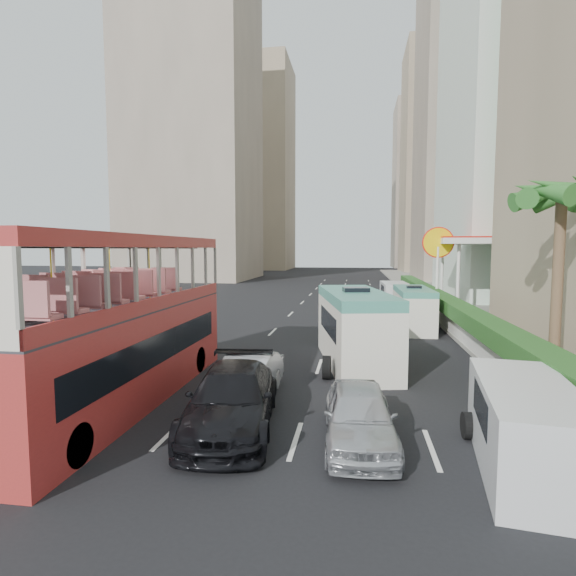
% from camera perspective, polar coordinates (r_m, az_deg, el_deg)
% --- Properties ---
extents(ground_plane, '(200.00, 200.00, 0.00)m').
position_cam_1_polar(ground_plane, '(13.34, 3.92, -15.44)').
color(ground_plane, black).
rests_on(ground_plane, ground).
extents(double_decker_bus, '(2.50, 11.00, 5.06)m').
position_cam_1_polar(double_decker_bus, '(14.45, -20.50, -3.78)').
color(double_decker_bus, '#AC2C29').
rests_on(double_decker_bus, ground).
extents(car_silver_lane_a, '(1.67, 4.22, 1.37)m').
position_cam_1_polar(car_silver_lane_a, '(14.40, -5.22, -13.89)').
color(car_silver_lane_a, '#BABCC1').
rests_on(car_silver_lane_a, ground).
extents(car_silver_lane_b, '(1.89, 4.20, 1.40)m').
position_cam_1_polar(car_silver_lane_b, '(11.51, 9.00, -18.93)').
color(car_silver_lane_b, '#BABCC1').
rests_on(car_silver_lane_b, ground).
extents(car_black, '(2.80, 5.56, 1.55)m').
position_cam_1_polar(car_black, '(12.37, -7.08, -17.15)').
color(car_black, black).
rests_on(car_black, ground).
extents(van_asset, '(2.60, 4.79, 1.27)m').
position_cam_1_polar(van_asset, '(26.92, 8.45, -5.01)').
color(van_asset, silver).
rests_on(van_asset, ground).
extents(minibus_near, '(3.48, 6.97, 2.96)m').
position_cam_1_polar(minibus_near, '(18.28, 8.55, -5.07)').
color(minibus_near, silver).
rests_on(minibus_near, ground).
extents(minibus_far, '(1.90, 5.46, 2.41)m').
position_cam_1_polar(minibus_far, '(26.89, 15.62, -2.56)').
color(minibus_far, silver).
rests_on(minibus_far, ground).
extents(panel_van_near, '(2.41, 4.76, 1.82)m').
position_cam_1_polar(panel_van_near, '(11.05, 28.03, -15.41)').
color(panel_van_near, silver).
rests_on(panel_van_near, ground).
extents(panel_van_far, '(2.14, 4.92, 1.94)m').
position_cam_1_polar(panel_van_far, '(37.08, 13.39, -0.84)').
color(panel_van_far, silver).
rests_on(panel_van_far, ground).
extents(sidewalk, '(6.00, 120.00, 0.18)m').
position_cam_1_polar(sidewalk, '(38.57, 20.58, -2.12)').
color(sidewalk, '#99968C').
rests_on(sidewalk, ground).
extents(kerb_wall, '(0.30, 44.00, 1.00)m').
position_cam_1_polar(kerb_wall, '(27.25, 19.59, -3.68)').
color(kerb_wall, silver).
rests_on(kerb_wall, sidewalk).
extents(hedge, '(1.10, 44.00, 0.70)m').
position_cam_1_polar(hedge, '(27.14, 19.64, -1.91)').
color(hedge, '#2D6626').
rests_on(hedge, kerb_wall).
extents(palm_tree, '(0.36, 0.36, 6.40)m').
position_cam_1_polar(palm_tree, '(17.85, 31.00, 0.18)').
color(palm_tree, brown).
rests_on(palm_tree, sidewalk).
extents(shell_station, '(6.50, 8.00, 5.50)m').
position_cam_1_polar(shell_station, '(36.63, 22.88, 1.62)').
color(shell_station, silver).
rests_on(shell_station, ground).
extents(tower_mid, '(16.00, 16.00, 50.00)m').
position_cam_1_polar(tower_mid, '(75.28, 22.85, 20.30)').
color(tower_mid, '#A29280').
rests_on(tower_mid, ground).
extents(tower_far_a, '(14.00, 14.00, 44.00)m').
position_cam_1_polar(tower_far_a, '(97.36, 18.64, 15.01)').
color(tower_far_a, tan).
rests_on(tower_far_a, ground).
extents(tower_far_b, '(14.00, 14.00, 40.00)m').
position_cam_1_polar(tower_far_b, '(118.55, 16.74, 12.23)').
color(tower_far_b, '#A29280').
rests_on(tower_far_b, ground).
extents(tower_left_a, '(18.00, 18.00, 52.00)m').
position_cam_1_polar(tower_left_a, '(75.05, -12.02, 21.42)').
color(tower_left_a, '#A29280').
rests_on(tower_left_a, ground).
extents(tower_left_b, '(16.00, 16.00, 46.00)m').
position_cam_1_polar(tower_left_b, '(106.60, -4.06, 14.90)').
color(tower_left_b, tan).
rests_on(tower_left_b, ground).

